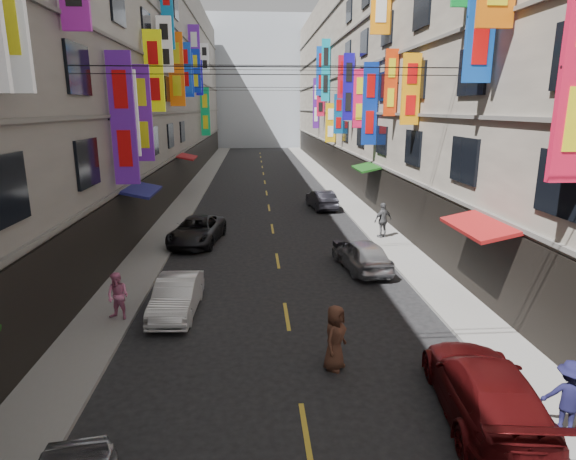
{
  "coord_description": "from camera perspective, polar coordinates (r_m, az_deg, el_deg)",
  "views": [
    {
      "loc": [
        -1.01,
        3.26,
        6.7
      ],
      "look_at": [
        -0.44,
        11.28,
        4.66
      ],
      "focal_mm": 30.0,
      "sensor_mm": 36.0,
      "label": 1
    }
  ],
  "objects": [
    {
      "name": "sidewalk_left",
      "position": [
        39.62,
        -11.29,
        4.3
      ],
      "size": [
        2.0,
        90.0,
        0.12
      ],
      "primitive_type": "cube",
      "color": "slate",
      "rests_on": "ground"
    },
    {
      "name": "sidewalk_right",
      "position": [
        39.93,
        6.11,
        4.57
      ],
      "size": [
        2.0,
        90.0,
        0.12
      ],
      "primitive_type": "cube",
      "color": "slate",
      "rests_on": "ground"
    },
    {
      "name": "building_row_left",
      "position": [
        40.37,
        -20.83,
        17.3
      ],
      "size": [
        10.14,
        90.0,
        19.0
      ],
      "color": "gray",
      "rests_on": "ground"
    },
    {
      "name": "building_row_right",
      "position": [
        40.96,
        15.16,
        17.65
      ],
      "size": [
        10.14,
        90.0,
        19.0
      ],
      "color": "#AAA08F",
      "rests_on": "ground"
    },
    {
      "name": "haze_block",
      "position": [
        88.85,
        -3.58,
        16.97
      ],
      "size": [
        18.0,
        8.0,
        22.0
      ],
      "primitive_type": "cube",
      "color": "#AAB2BE",
      "rests_on": "ground"
    },
    {
      "name": "shop_signage",
      "position": [
        32.13,
        -2.53,
        18.64
      ],
      "size": [
        14.0,
        55.0,
        11.81
      ],
      "color": "#160DA1",
      "rests_on": "ground"
    },
    {
      "name": "street_awnings",
      "position": [
        23.04,
        -4.67,
        4.93
      ],
      "size": [
        13.99,
        35.2,
        0.41
      ],
      "color": "#144512",
      "rests_on": "ground"
    },
    {
      "name": "overhead_cables",
      "position": [
        26.84,
        -2.02,
        18.7
      ],
      "size": [
        14.0,
        38.04,
        1.24
      ],
      "color": "black",
      "rests_on": "ground"
    },
    {
      "name": "lane_markings",
      "position": [
        36.38,
        -2.43,
        3.6
      ],
      "size": [
        0.12,
        80.2,
        0.01
      ],
      "color": "gold",
      "rests_on": "ground"
    },
    {
      "name": "scooter_far_right",
      "position": [
        21.7,
        6.08,
        -2.63
      ],
      "size": [
        0.56,
        1.8,
        1.14
      ],
      "rotation": [
        0.0,
        0.0,
        3.27
      ],
      "color": "black",
      "rests_on": "ground"
    },
    {
      "name": "car_left_mid",
      "position": [
        16.64,
        -13.05,
        -7.62
      ],
      "size": [
        1.46,
        3.79,
        1.23
      ],
      "primitive_type": "imported",
      "rotation": [
        0.0,
        0.0,
        -0.04
      ],
      "color": "silver",
      "rests_on": "ground"
    },
    {
      "name": "car_left_far",
      "position": [
        24.92,
        -10.73,
        -0.06
      ],
      "size": [
        2.89,
        5.04,
        1.32
      ],
      "primitive_type": "imported",
      "rotation": [
        0.0,
        0.0,
        -0.15
      ],
      "color": "black",
      "rests_on": "ground"
    },
    {
      "name": "car_right_near",
      "position": [
        11.99,
        22.28,
        -17.01
      ],
      "size": [
        2.55,
        4.99,
        1.39
      ],
      "primitive_type": "imported",
      "rotation": [
        0.0,
        0.0,
        3.01
      ],
      "color": "#530E0F",
      "rests_on": "ground"
    },
    {
      "name": "car_right_mid",
      "position": [
        20.7,
        8.75,
        -2.86
      ],
      "size": [
        2.14,
        4.17,
        1.36
      ],
      "primitive_type": "imported",
      "rotation": [
        0.0,
        0.0,
        3.28
      ],
      "color": "#AFAFB3",
      "rests_on": "ground"
    },
    {
      "name": "car_right_far",
      "position": [
        33.08,
        3.98,
        3.63
      ],
      "size": [
        1.84,
        4.03,
        1.28
      ],
      "primitive_type": "imported",
      "rotation": [
        0.0,
        0.0,
        3.27
      ],
      "color": "#28272F",
      "rests_on": "ground"
    },
    {
      "name": "pedestrian_lfar",
      "position": [
        16.38,
        -19.51,
        -7.4
      ],
      "size": [
        0.89,
        0.75,
        1.55
      ],
      "primitive_type": "imported",
      "rotation": [
        0.0,
        0.0,
        -0.37
      ],
      "color": "pink",
      "rests_on": "sidewalk_left"
    },
    {
      "name": "pedestrian_rnear",
      "position": [
        11.98,
        30.36,
        -16.73
      ],
      "size": [
        1.17,
        0.98,
        1.61
      ],
      "primitive_type": "imported",
      "rotation": [
        0.0,
        0.0,
        2.63
      ],
      "color": "#131234",
      "rests_on": "sidewalk_right"
    },
    {
      "name": "pedestrian_rfar",
      "position": [
        25.56,
        11.19,
        1.15
      ],
      "size": [
        1.24,
        1.01,
        1.84
      ],
      "primitive_type": "imported",
      "rotation": [
        0.0,
        0.0,
        3.57
      ],
      "color": "#555557",
      "rests_on": "sidewalk_right"
    },
    {
      "name": "pedestrian_crossing",
      "position": [
        12.94,
        5.59,
        -12.57
      ],
      "size": [
        0.98,
        1.05,
        1.77
      ],
      "primitive_type": "imported",
      "rotation": [
        0.0,
        0.0,
        0.96
      ],
      "color": "#532F21",
      "rests_on": "ground"
    }
  ]
}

